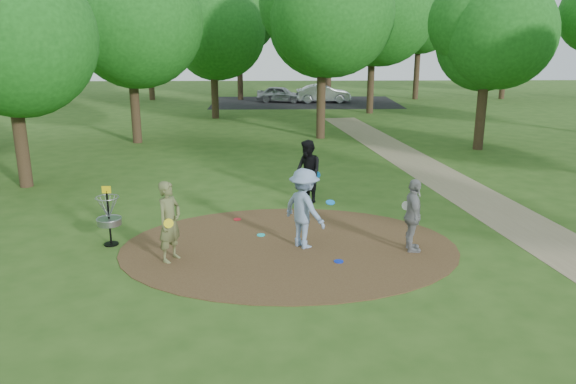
{
  "coord_description": "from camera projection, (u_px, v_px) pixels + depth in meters",
  "views": [
    {
      "loc": [
        -0.36,
        -13.09,
        5.19
      ],
      "look_at": [
        0.0,
        1.2,
        1.1
      ],
      "focal_mm": 35.0,
      "sensor_mm": 36.0,
      "label": 1
    }
  ],
  "objects": [
    {
      "name": "disc_ground_red",
      "position": [
        237.0,
        219.0,
        16.03
      ],
      "size": [
        0.22,
        0.22,
        0.02
      ],
      "primitive_type": "cylinder",
      "color": "red",
      "rests_on": "dirt_clearing"
    },
    {
      "name": "disc_golf_basket",
      "position": [
        108.0,
        212.0,
        13.96
      ],
      "size": [
        0.63,
        0.63,
        1.54
      ],
      "color": "black",
      "rests_on": "ground"
    },
    {
      "name": "tree_ring",
      "position": [
        325.0,
        29.0,
        21.92
      ],
      "size": [
        36.65,
        45.83,
        9.69
      ],
      "color": "#332316",
      "rests_on": "ground"
    },
    {
      "name": "parking_lot",
      "position": [
        305.0,
        102.0,
        42.9
      ],
      "size": [
        14.0,
        8.0,
        0.01
      ],
      "primitive_type": "cube",
      "color": "black",
      "rests_on": "ground"
    },
    {
      "name": "car_left",
      "position": [
        281.0,
        94.0,
        42.82
      ],
      "size": [
        3.83,
        2.24,
        1.22
      ],
      "primitive_type": "imported",
      "rotation": [
        0.0,
        0.0,
        1.34
      ],
      "color": "#9FA2A6",
      "rests_on": "ground"
    },
    {
      "name": "disc_ground_blue",
      "position": [
        339.0,
        261.0,
        13.1
      ],
      "size": [
        0.22,
        0.22,
        0.02
      ],
      "primitive_type": "cylinder",
      "color": "#0B26CB",
      "rests_on": "dirt_clearing"
    },
    {
      "name": "player_walking_with_disc",
      "position": [
        308.0,
        172.0,
        17.48
      ],
      "size": [
        1.09,
        1.19,
        1.98
      ],
      "color": "black",
      "rests_on": "ground"
    },
    {
      "name": "dirt_clearing",
      "position": [
        289.0,
        247.0,
        14.02
      ],
      "size": [
        8.4,
        8.4,
        0.02
      ],
      "primitive_type": "cylinder",
      "color": "#47301C",
      "rests_on": "ground"
    },
    {
      "name": "disc_ground_cyan",
      "position": [
        261.0,
        235.0,
        14.79
      ],
      "size": [
        0.22,
        0.22,
        0.02
      ],
      "primitive_type": "cylinder",
      "color": "#1AD2D6",
      "rests_on": "dirt_clearing"
    },
    {
      "name": "footpath",
      "position": [
        513.0,
        219.0,
        16.1
      ],
      "size": [
        7.55,
        39.89,
        0.01
      ],
      "primitive_type": "cube",
      "rotation": [
        0.0,
        0.0,
        0.14
      ],
      "color": "#8C7A5B",
      "rests_on": "ground"
    },
    {
      "name": "player_waiting_with_disc",
      "position": [
        413.0,
        216.0,
        13.54
      ],
      "size": [
        0.55,
        1.1,
        1.83
      ],
      "color": "gray",
      "rests_on": "ground"
    },
    {
      "name": "player_observer_with_disc",
      "position": [
        170.0,
        222.0,
        12.96
      ],
      "size": [
        0.74,
        0.84,
        1.93
      ],
      "color": "#61673B",
      "rests_on": "ground"
    },
    {
      "name": "player_throwing_with_disc",
      "position": [
        304.0,
        209.0,
        13.78
      ],
      "size": [
        1.46,
        1.47,
        2.01
      ],
      "color": "#7F97BD",
      "rests_on": "ground"
    },
    {
      "name": "ground",
      "position": [
        289.0,
        247.0,
        14.02
      ],
      "size": [
        100.0,
        100.0,
        0.0
      ],
      "primitive_type": "plane",
      "color": "#2D5119",
      "rests_on": "ground"
    },
    {
      "name": "car_right",
      "position": [
        323.0,
        94.0,
        42.63
      ],
      "size": [
        4.15,
        1.56,
        1.35
      ],
      "primitive_type": "imported",
      "rotation": [
        0.0,
        0.0,
        1.6
      ],
      "color": "#B5BABD",
      "rests_on": "ground"
    }
  ]
}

